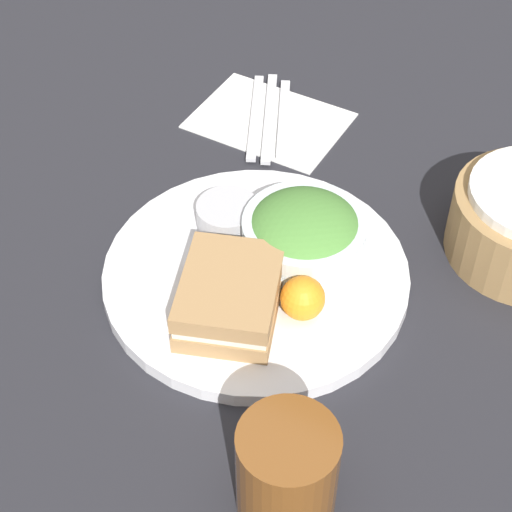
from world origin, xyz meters
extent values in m
plane|color=#232328|center=(0.00, 0.00, 0.00)|extent=(4.00, 4.00, 0.00)
cylinder|color=silver|center=(0.00, 0.00, 0.01)|extent=(0.32, 0.32, 0.02)
cube|color=#A37A4C|center=(0.06, 0.01, 0.03)|extent=(0.14, 0.13, 0.02)
cube|color=silver|center=(0.06, 0.01, 0.04)|extent=(0.14, 0.12, 0.01)
cube|color=#A37A4C|center=(0.06, 0.01, 0.05)|extent=(0.14, 0.13, 0.02)
cylinder|color=silver|center=(-0.05, 0.03, 0.04)|extent=(0.13, 0.13, 0.04)
ellipsoid|color=#4C8438|center=(-0.05, 0.03, 0.05)|extent=(0.12, 0.12, 0.06)
cylinder|color=#B7B7BC|center=(-0.04, -0.06, 0.03)|extent=(0.07, 0.07, 0.03)
sphere|color=orange|center=(0.03, 0.07, 0.04)|extent=(0.04, 0.04, 0.04)
cylinder|color=brown|center=(0.21, 0.15, 0.05)|extent=(0.08, 0.08, 0.10)
cube|color=white|center=(-0.25, -0.12, 0.00)|extent=(0.14, 0.19, 0.00)
cube|color=silver|center=(-0.24, -0.14, 0.01)|extent=(0.16, 0.09, 0.01)
cube|color=silver|center=(-0.25, -0.12, 0.01)|extent=(0.17, 0.09, 0.01)
cube|color=silver|center=(-0.26, -0.11, 0.01)|extent=(0.15, 0.08, 0.01)
camera|label=1|loc=(0.53, 0.30, 0.67)|focal=60.00mm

